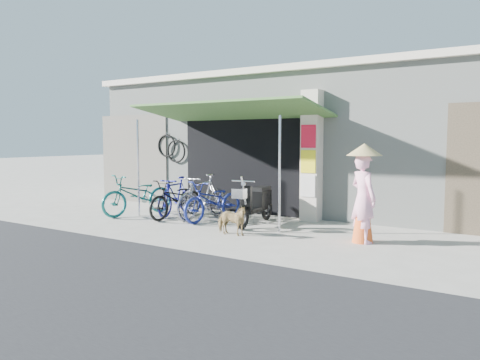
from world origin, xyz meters
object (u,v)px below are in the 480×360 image
Objects in this scene: bike_teal at (138,195)px; street_dog at (231,220)px; bike_black at (177,199)px; bike_navy at (214,201)px; nun at (363,194)px; bike_blue at (176,196)px; moped at (256,203)px; bike_silver at (203,197)px.

bike_teal reaches higher than street_dog.
bike_black is 0.99× the size of bike_navy.
nun reaches higher than bike_black.
nun is (4.88, -0.53, 0.41)m from bike_blue.
bike_teal is at bearing -177.41° from moped.
bike_navy is at bearing 24.63° from bike_teal.
nun is at bearing 3.54° from bike_navy.
nun reaches higher than moped.
street_dog is at bearing 51.70° from nun.
street_dog is (2.22, -0.98, -0.17)m from bike_black.
moped is at bearing 10.75° from bike_black.
moped reaches higher than bike_navy.
bike_navy is at bearing -3.87° from bike_silver.
street_dog is (3.30, -0.79, -0.21)m from bike_teal.
bike_blue is 2.82m from street_dog.
bike_blue is 0.89× the size of bike_navy.
bike_teal is 3.15m from moped.
bike_teal is 1.10m from bike_black.
bike_navy is 1.69m from street_dog.
bike_navy is 1.06m from moped.
moped reaches higher than bike_blue.
bike_teal is at bearing 74.28° from street_dog.
nun is at bearing -2.47° from bike_silver.
bike_teal is 1.09× the size of bike_silver.
bike_navy is at bearing 11.22° from bike_black.
bike_silver is 0.99× the size of bike_navy.
bike_blue is at bearing -177.41° from bike_navy.
street_dog is at bearing -34.75° from bike_blue.
bike_black is at bearing 31.23° from nun.
moped reaches higher than street_dog.
moped is at bearing 17.24° from bike_navy.
moped is at bearing 24.09° from bike_teal.
moped is (3.11, 0.49, -0.04)m from bike_teal.
bike_teal is 1.76m from bike_silver.
bike_navy is (1.26, -0.15, -0.01)m from bike_blue.
bike_silver reaches higher than bike_blue.
bike_silver is 0.97× the size of moped.
street_dog is 0.39× the size of moped.
moped is (2.32, -0.01, -0.01)m from bike_blue.
bike_silver is at bearing 19.62° from bike_black.
bike_blue is at bearing 176.93° from bike_silver.
bike_silver reaches higher than street_dog.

